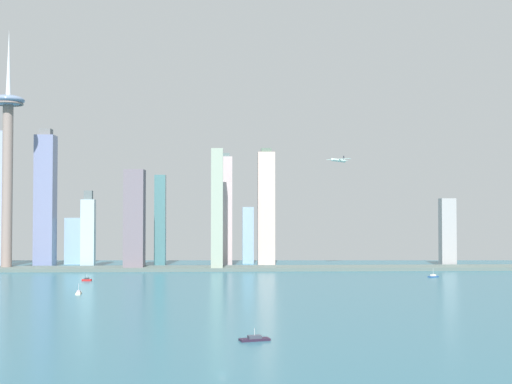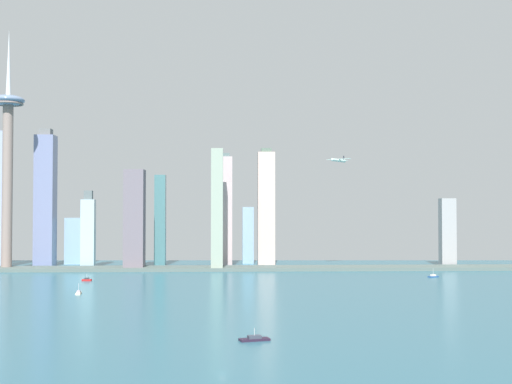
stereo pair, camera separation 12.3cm
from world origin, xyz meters
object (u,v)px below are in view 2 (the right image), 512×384
skyscraper_0 (447,233)px  skyscraper_11 (45,199)px  skyscraper_8 (248,235)px  skyscraper_10 (135,220)px  skyscraper_7 (226,211)px  airplane (338,160)px  skyscraper_3 (221,225)px  skyscraper_12 (217,210)px  skyscraper_1 (76,241)px  observation_tower (8,146)px  boat_0 (254,339)px  skyscraper_4 (88,232)px  boat_2 (79,293)px  skyscraper_6 (160,220)px  boat_1 (433,276)px  boat_3 (87,280)px  skyscraper_5 (266,208)px

skyscraper_0 → skyscraper_11: (-534.31, 29.47, 43.94)m
skyscraper_8 → skyscraper_10: skyscraper_10 is taller
skyscraper_7 → airplane: bearing=-13.7°
skyscraper_3 → skyscraper_12: (-3.40, -110.61, 20.87)m
skyscraper_1 → skyscraper_7: skyscraper_7 is taller
observation_tower → skyscraper_0: bearing=2.9°
skyscraper_8 → boat_0: 568.04m
skyscraper_3 → skyscraper_7: skyscraper_7 is taller
skyscraper_4 → boat_2: size_ratio=6.39×
airplane → observation_tower: bearing=-50.0°
skyscraper_4 → skyscraper_6: bearing=15.3°
skyscraper_7 → skyscraper_11: 242.42m
skyscraper_3 → skyscraper_7: 58.62m
skyscraper_3 → skyscraper_6: 88.92m
skyscraper_0 → skyscraper_6: skyscraper_6 is taller
skyscraper_4 → skyscraper_10: (65.19, -37.43, 16.12)m
boat_0 → boat_1: (211.36, 357.33, 0.08)m
skyscraper_7 → skyscraper_12: size_ratio=1.00×
skyscraper_12 → boat_2: bearing=-116.8°
skyscraper_0 → skyscraper_6: (-381.14, 28.47, 15.89)m
skyscraper_10 → skyscraper_8: bearing=35.7°
skyscraper_4 → boat_3: bearing=-78.4°
skyscraper_6 → boat_2: (-39.41, -306.23, -59.92)m
skyscraper_4 → airplane: size_ratio=3.48×
observation_tower → skyscraper_0: (565.51, 28.76, -110.21)m
skyscraper_5 → airplane: size_ratio=5.53×
observation_tower → skyscraper_4: bearing=19.1°
skyscraper_3 → skyscraper_12: bearing=-91.8°
skyscraper_11 → boat_2: 339.22m
skyscraper_11 → boat_0: skyscraper_11 is taller
boat_0 → boat_2: bearing=108.5°
observation_tower → boat_0: bearing=-58.0°
skyscraper_5 → skyscraper_8: (-23.78, 35.97, -38.12)m
boat_0 → skyscraper_0: bearing=45.8°
skyscraper_7 → skyscraper_8: skyscraper_7 is taller
skyscraper_0 → skyscraper_10: 408.40m
skyscraper_0 → skyscraper_12: 308.43m
skyscraper_12 → boat_0: size_ratio=8.33×
skyscraper_4 → boat_1: size_ratio=7.33×
skyscraper_0 → skyscraper_8: (-261.99, 70.05, -5.48)m
skyscraper_10 → skyscraper_12: size_ratio=0.83×
skyscraper_12 → boat_1: skyscraper_12 is taller
skyscraper_0 → skyscraper_12: size_ratio=0.60×
observation_tower → skyscraper_10: 184.02m
boat_2 → skyscraper_4: bearing=-177.1°
skyscraper_11 → skyscraper_12: skyscraper_11 is taller
skyscraper_11 → airplane: skyscraper_11 is taller
boat_3 → skyscraper_10: bearing=80.2°
skyscraper_6 → skyscraper_4: bearing=-164.7°
skyscraper_7 → skyscraper_12: bearing=-100.4°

